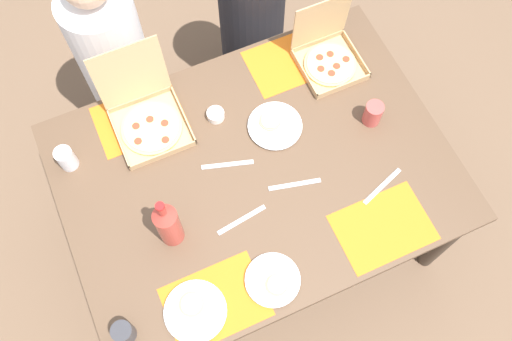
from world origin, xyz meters
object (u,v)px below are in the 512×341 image
(diner_right_seat, at_px, (252,27))
(cup_red, at_px, (66,158))
(pizza_box_corner_right, at_px, (328,55))
(cup_spare, at_px, (124,333))
(condiment_bowl, at_px, (216,115))
(plate_far_right, at_px, (195,311))
(plate_middle, at_px, (273,281))
(plate_far_left, at_px, (274,126))
(pizza_box_edge_far, at_px, (147,116))
(soda_bottle, at_px, (168,224))
(diner_left_seat, at_px, (118,69))
(cup_clear_right, at_px, (373,113))

(diner_right_seat, bearing_deg, cup_red, -154.06)
(pizza_box_corner_right, height_order, cup_spare, pizza_box_corner_right)
(condiment_bowl, xyz_separation_m, diner_right_seat, (0.40, 0.53, -0.26))
(condiment_bowl, bearing_deg, plate_far_right, -117.79)
(cup_spare, height_order, diner_right_seat, diner_right_seat)
(plate_middle, xyz_separation_m, diner_right_seat, (0.47, 1.26, -0.25))
(plate_far_left, height_order, diner_right_seat, diner_right_seat)
(pizza_box_edge_far, height_order, condiment_bowl, pizza_box_edge_far)
(plate_far_left, xyz_separation_m, diner_right_seat, (0.20, 0.68, -0.25))
(pizza_box_edge_far, height_order, cup_red, pizza_box_edge_far)
(pizza_box_edge_far, relative_size, cup_spare, 3.58)
(pizza_box_corner_right, bearing_deg, plate_far_left, -150.01)
(plate_far_left, height_order, soda_bottle, soda_bottle)
(plate_middle, distance_m, soda_bottle, 0.44)
(cup_spare, relative_size, diner_left_seat, 0.08)
(pizza_box_corner_right, relative_size, cup_clear_right, 2.72)
(pizza_box_edge_far, distance_m, diner_left_seat, 0.50)
(cup_clear_right, height_order, diner_right_seat, diner_right_seat)
(plate_far_right, xyz_separation_m, cup_clear_right, (0.96, 0.43, 0.04))
(diner_right_seat, bearing_deg, plate_far_left, -106.22)
(diner_left_seat, bearing_deg, plate_middle, -79.98)
(pizza_box_edge_far, distance_m, diner_right_seat, 0.85)
(pizza_box_edge_far, relative_size, pizza_box_corner_right, 1.15)
(plate_middle, bearing_deg, plate_far_right, 177.00)
(diner_right_seat, bearing_deg, pizza_box_corner_right, -72.60)
(pizza_box_corner_right, bearing_deg, plate_middle, -128.47)
(plate_middle, xyz_separation_m, cup_red, (-0.55, 0.76, 0.04))
(pizza_box_corner_right, height_order, diner_left_seat, diner_left_seat)
(cup_red, distance_m, condiment_bowl, 0.62)
(pizza_box_edge_far, bearing_deg, diner_right_seat, 33.73)
(plate_middle, xyz_separation_m, cup_spare, (-0.55, 0.04, 0.04))
(pizza_box_corner_right, relative_size, plate_far_left, 1.30)
(plate_middle, relative_size, condiment_bowl, 2.81)
(diner_right_seat, bearing_deg, cup_clear_right, -77.31)
(cup_spare, height_order, diner_left_seat, diner_left_seat)
(cup_clear_right, height_order, cup_red, cup_clear_right)
(cup_clear_right, height_order, condiment_bowl, cup_clear_right)
(cup_red, xyz_separation_m, condiment_bowl, (0.62, -0.04, -0.04))
(pizza_box_edge_far, bearing_deg, cup_clear_right, -23.53)
(plate_far_left, relative_size, soda_bottle, 0.70)
(soda_bottle, height_order, diner_right_seat, diner_right_seat)
(plate_middle, height_order, diner_left_seat, diner_left_seat)
(diner_left_seat, distance_m, diner_right_seat, 0.70)
(pizza_box_corner_right, relative_size, cup_red, 2.78)
(pizza_box_edge_far, height_order, cup_spare, pizza_box_edge_far)
(soda_bottle, distance_m, cup_red, 0.53)
(pizza_box_corner_right, xyz_separation_m, cup_clear_right, (0.03, -0.33, 0.01))
(plate_far_left, xyz_separation_m, soda_bottle, (-0.55, -0.27, 0.12))
(plate_middle, height_order, soda_bottle, soda_bottle)
(cup_clear_right, distance_m, condiment_bowl, 0.65)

